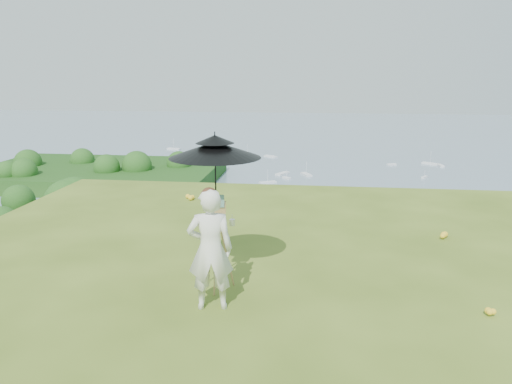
# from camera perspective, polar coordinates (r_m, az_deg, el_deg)

# --- Properties ---
(ground) EXTENTS (14.00, 14.00, 0.00)m
(ground) POSITION_cam_1_polar(r_m,az_deg,el_deg) (7.12, 8.33, -11.86)
(ground) COLOR #4A621C
(ground) RESTS_ON ground
(shoreline_tier) EXTENTS (170.00, 28.00, 8.00)m
(shoreline_tier) POSITION_cam_1_polar(r_m,az_deg,el_deg) (90.31, 6.71, -12.12)
(shoreline_tier) COLOR gray
(shoreline_tier) RESTS_ON bay_water
(bay_water) EXTENTS (700.00, 700.00, 0.00)m
(bay_water) POSITION_cam_1_polar(r_m,az_deg,el_deg) (249.20, 7.12, 4.94)
(bay_water) COLOR slate
(bay_water) RESTS_ON ground
(peninsula) EXTENTS (90.00, 60.00, 12.00)m
(peninsula) POSITION_cam_1_polar(r_m,az_deg,el_deg) (180.78, -17.46, 2.75)
(peninsula) COLOR #113E11
(peninsula) RESTS_ON bay_water
(slope_trees) EXTENTS (110.00, 50.00, 6.00)m
(slope_trees) POSITION_cam_1_polar(r_m,az_deg,el_deg) (45.19, 6.91, -10.04)
(slope_trees) COLOR #154616
(slope_trees) RESTS_ON forest_slope
(harbor_town) EXTENTS (110.00, 22.00, 5.00)m
(harbor_town) POSITION_cam_1_polar(r_m,az_deg,el_deg) (87.69, 6.82, -8.29)
(harbor_town) COLOR silver
(harbor_town) RESTS_ON shoreline_tier
(moored_boats) EXTENTS (140.00, 140.00, 0.70)m
(moored_boats) POSITION_cam_1_polar(r_m,az_deg,el_deg) (171.85, 2.86, 1.25)
(moored_boats) COLOR silver
(moored_boats) RESTS_ON bay_water
(wildflowers) EXTENTS (10.00, 10.50, 0.12)m
(wildflowers) POSITION_cam_1_polar(r_m,az_deg,el_deg) (7.32, 8.31, -10.60)
(wildflowers) COLOR yellow
(wildflowers) RESTS_ON ground
(painter) EXTENTS (0.66, 0.50, 1.62)m
(painter) POSITION_cam_1_polar(r_m,az_deg,el_deg) (6.49, -5.25, -6.57)
(painter) COLOR silver
(painter) RESTS_ON ground
(field_easel) EXTENTS (0.61, 0.61, 1.40)m
(field_easel) POSITION_cam_1_polar(r_m,az_deg,el_deg) (7.10, -4.49, -5.71)
(field_easel) COLOR #AD8F48
(field_easel) RESTS_ON ground
(sun_umbrella) EXTENTS (1.50, 1.50, 1.10)m
(sun_umbrella) POSITION_cam_1_polar(r_m,az_deg,el_deg) (6.86, -4.66, 2.32)
(sun_umbrella) COLOR black
(sun_umbrella) RESTS_ON field_easel
(painter_cap) EXTENTS (0.27, 0.30, 0.10)m
(painter_cap) POSITION_cam_1_polar(r_m,az_deg,el_deg) (6.27, -5.40, 0.02)
(painter_cap) COLOR #BE686A
(painter_cap) RESTS_ON painter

